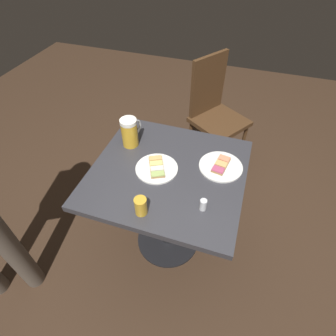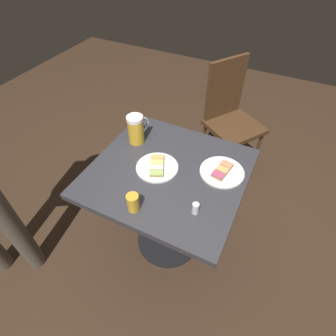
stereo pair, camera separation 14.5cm
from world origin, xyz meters
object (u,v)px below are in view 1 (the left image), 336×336
plate_near (221,166)px  beer_mug (130,132)px  plate_far (157,168)px  cafe_chair (214,110)px  beer_glass_small (141,206)px  salt_shaker (203,205)px

plate_near → beer_mug: beer_mug is taller
plate_far → cafe_chair: bearing=80.5°
beer_mug → beer_glass_small: (0.25, -0.45, -0.04)m
plate_near → plate_far: bearing=-159.4°
beer_mug → cafe_chair: bearing=64.3°
beer_mug → salt_shaker: (0.52, -0.34, -0.06)m
plate_far → beer_glass_small: beer_glass_small is taller
plate_far → cafe_chair: size_ratio=0.24×
beer_glass_small → salt_shaker: 0.29m
beer_mug → beer_glass_small: 0.51m
plate_near → salt_shaker: (-0.03, -0.31, 0.02)m
beer_mug → plate_far: bearing=-35.5°
beer_glass_small → plate_far: bearing=95.5°
plate_near → beer_glass_small: bearing=-126.0°
plate_far → plate_near: bearing=20.6°
plate_near → cafe_chair: cafe_chair is taller
salt_shaker → beer_glass_small: bearing=-158.1°
cafe_chair → salt_shaker: bearing=40.7°
plate_near → salt_shaker: size_ratio=3.80×
beer_mug → salt_shaker: 0.62m
plate_far → salt_shaker: bearing=-31.4°
plate_far → beer_glass_small: (0.03, -0.29, 0.04)m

